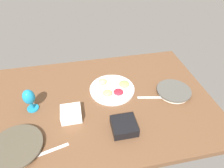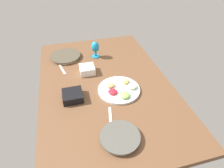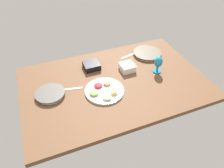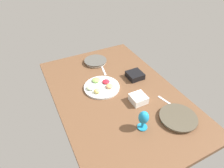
# 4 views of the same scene
# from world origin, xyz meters

# --- Properties ---
(ground_plane) EXTENTS (1.60, 1.04, 0.04)m
(ground_plane) POSITION_xyz_m (0.00, 0.00, -0.02)
(ground_plane) COLOR brown
(dinner_plate_left) EXTENTS (0.29, 0.29, 0.03)m
(dinner_plate_left) POSITION_xyz_m (-0.48, -0.28, 0.01)
(dinner_plate_left) COLOR beige
(dinner_plate_left) RESTS_ON ground_plane
(dinner_plate_right) EXTENTS (0.24, 0.24, 0.03)m
(dinner_plate_right) POSITION_xyz_m (0.55, -0.03, 0.02)
(dinner_plate_right) COLOR silver
(dinner_plate_right) RESTS_ON ground_plane
(fruit_platter) EXTENTS (0.33, 0.33, 0.05)m
(fruit_platter) POSITION_xyz_m (0.13, 0.09, 0.02)
(fruit_platter) COLOR silver
(fruit_platter) RESTS_ON ground_plane
(hurricane_glass_blue) EXTENTS (0.08, 0.08, 0.16)m
(hurricane_glass_blue) POSITION_xyz_m (-0.42, 0.01, 0.10)
(hurricane_glass_blue) COLOR #1B85B8
(hurricane_glass_blue) RESTS_ON ground_plane
(square_bowl_black) EXTENTS (0.15, 0.15, 0.06)m
(square_bowl_black) POSITION_xyz_m (0.13, -0.27, 0.03)
(square_bowl_black) COLOR black
(square_bowl_black) RESTS_ON ground_plane
(square_bowl_white) EXTENTS (0.13, 0.13, 0.06)m
(square_bowl_white) POSITION_xyz_m (-0.18, -0.12, 0.04)
(square_bowl_white) COLOR white
(square_bowl_white) RESTS_ON ground_plane
(fork_by_left_plate) EXTENTS (0.18, 0.06, 0.01)m
(fork_by_left_plate) POSITION_xyz_m (-0.29, -0.33, 0.00)
(fork_by_left_plate) COLOR silver
(fork_by_left_plate) RESTS_ON ground_plane
(fork_by_right_plate) EXTENTS (0.18, 0.05, 0.01)m
(fork_by_right_plate) POSITION_xyz_m (0.37, -0.05, 0.00)
(fork_by_right_plate) COLOR silver
(fork_by_right_plate) RESTS_ON ground_plane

